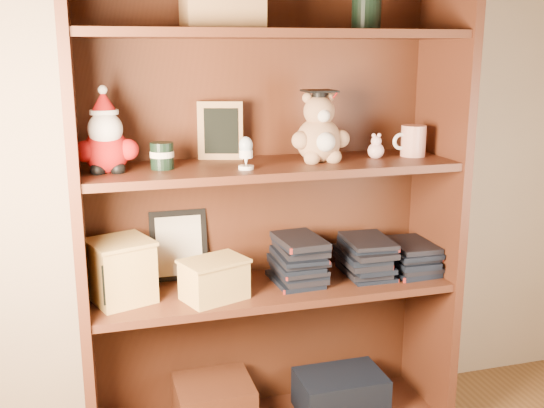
{
  "coord_description": "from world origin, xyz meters",
  "views": [
    {
      "loc": [
        -0.47,
        -0.56,
        1.3
      ],
      "look_at": [
        0.07,
        1.3,
        0.82
      ],
      "focal_mm": 42.0,
      "sensor_mm": 36.0,
      "label": 1
    }
  ],
  "objects": [
    {
      "name": "chalkboard_plaque",
      "position": [
        -0.07,
        1.42,
        1.04
      ],
      "size": [
        0.14,
        0.1,
        0.18
      ],
      "color": "#9E7547",
      "rests_on": "shelf_upper"
    },
    {
      "name": "shelf_upper",
      "position": [
        0.07,
        1.3,
        0.94
      ],
      "size": [
        1.14,
        0.33,
        0.02
      ],
      "color": "#4F2616",
      "rests_on": "ground"
    },
    {
      "name": "shelf_lower",
      "position": [
        0.07,
        1.3,
        0.54
      ],
      "size": [
        1.14,
        0.33,
        0.02
      ],
      "color": "#4F2616",
      "rests_on": "ground"
    },
    {
      "name": "book_stack_right",
      "position": [
        0.56,
        1.3,
        0.6
      ],
      "size": [
        0.14,
        0.2,
        0.1
      ],
      "color": "black",
      "rests_on": "shelf_lower"
    },
    {
      "name": "teachers_tin",
      "position": [
        -0.27,
        1.3,
        0.99
      ],
      "size": [
        0.07,
        0.07,
        0.08
      ],
      "color": "black",
      "rests_on": "shelf_upper"
    },
    {
      "name": "santa_plush",
      "position": [
        -0.42,
        1.3,
        1.04
      ],
      "size": [
        0.18,
        0.13,
        0.25
      ],
      "color": "#A50F0F",
      "rests_on": "shelf_upper"
    },
    {
      "name": "certificate_frame",
      "position": [
        -0.21,
        1.44,
        0.67
      ],
      "size": [
        0.19,
        0.05,
        0.23
      ],
      "color": "black",
      "rests_on": "shelf_lower"
    },
    {
      "name": "grad_teddy_bear",
      "position": [
        0.22,
        1.3,
        1.04
      ],
      "size": [
        0.19,
        0.16,
        0.23
      ],
      "color": "tan",
      "rests_on": "shelf_upper"
    },
    {
      "name": "treats_box",
      "position": [
        -0.4,
        1.3,
        0.65
      ],
      "size": [
        0.22,
        0.22,
        0.19
      ],
      "color": "#DEB25B",
      "rests_on": "shelf_lower"
    },
    {
      "name": "teacher_mug",
      "position": [
        0.55,
        1.3,
        1.0
      ],
      "size": [
        0.11,
        0.08,
        0.1
      ],
      "color": "silver",
      "rests_on": "shelf_upper"
    },
    {
      "name": "book_stack_mid",
      "position": [
        0.39,
        1.3,
        0.61
      ],
      "size": [
        0.14,
        0.2,
        0.13
      ],
      "color": "black",
      "rests_on": "shelf_lower"
    },
    {
      "name": "pink_figurine",
      "position": [
        0.42,
        1.3,
        0.98
      ],
      "size": [
        0.05,
        0.05,
        0.08
      ],
      "color": "beige",
      "rests_on": "shelf_upper"
    },
    {
      "name": "egg_cup",
      "position": [
        -0.03,
        1.23,
        1.0
      ],
      "size": [
        0.05,
        0.05,
        0.1
      ],
      "color": "white",
      "rests_on": "shelf_upper"
    },
    {
      "name": "book_stack_left",
      "position": [
        0.16,
        1.3,
        0.63
      ],
      "size": [
        0.14,
        0.2,
        0.16
      ],
      "color": "black",
      "rests_on": "shelf_lower"
    },
    {
      "name": "bookcase",
      "position": [
        0.07,
        1.36,
        0.78
      ],
      "size": [
        1.2,
        0.35,
        1.6
      ],
      "color": "#4F2616",
      "rests_on": "ground"
    },
    {
      "name": "pencils_box",
      "position": [
        -0.13,
        1.24,
        0.61
      ],
      "size": [
        0.23,
        0.19,
        0.13
      ],
      "color": "#DEB25B",
      "rests_on": "shelf_lower"
    }
  ]
}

